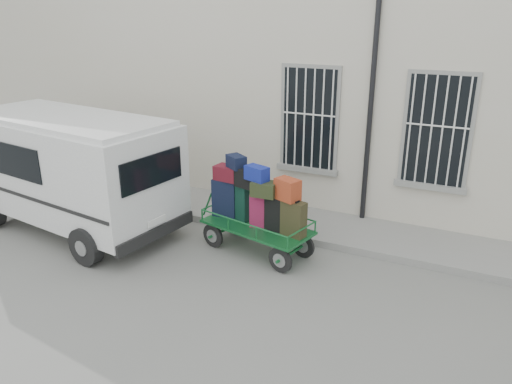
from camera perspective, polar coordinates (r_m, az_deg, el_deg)
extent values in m
plane|color=slate|center=(9.27, 1.55, -9.10)|extent=(80.00, 80.00, 0.00)
cube|color=beige|center=(13.39, 11.72, 13.15)|extent=(24.00, 5.00, 6.00)
cylinder|color=black|center=(10.72, 13.04, 10.33)|extent=(0.11, 0.11, 5.60)
cube|color=black|center=(11.24, 6.14, 8.31)|extent=(1.20, 0.08, 2.20)
cube|color=gray|center=(11.52, 5.89, 2.64)|extent=(1.45, 0.22, 0.12)
cube|color=black|center=(10.66, 19.98, 6.58)|extent=(1.20, 0.08, 2.20)
cube|color=gray|center=(10.95, 19.25, 0.66)|extent=(1.45, 0.22, 0.12)
cube|color=gray|center=(11.07, 6.28, -3.72)|extent=(24.00, 1.70, 0.15)
cylinder|color=black|center=(10.12, -4.94, -4.98)|extent=(0.49, 0.17, 0.49)
cylinder|color=gray|center=(10.12, -4.94, -4.98)|extent=(0.28, 0.15, 0.27)
cylinder|color=black|center=(10.63, -2.17, -3.66)|extent=(0.49, 0.17, 0.49)
cylinder|color=gray|center=(10.63, -2.17, -3.66)|extent=(0.28, 0.15, 0.27)
cylinder|color=black|center=(9.16, 2.79, -7.76)|extent=(0.49, 0.17, 0.49)
cylinder|color=gray|center=(9.16, 2.79, -7.76)|extent=(0.28, 0.15, 0.27)
cylinder|color=black|center=(9.71, 5.40, -6.12)|extent=(0.49, 0.17, 0.49)
cylinder|color=gray|center=(9.71, 5.40, -6.12)|extent=(0.28, 0.15, 0.27)
cube|color=#16642E|center=(9.75, 0.12, -3.99)|extent=(2.33, 1.44, 0.05)
cylinder|color=#16642E|center=(10.51, -5.57, -1.40)|extent=(0.29, 0.10, 0.55)
cube|color=black|center=(10.10, -3.49, -0.64)|extent=(0.52, 0.31, 0.77)
cube|color=black|center=(9.97, -3.54, 1.52)|extent=(0.23, 0.18, 0.03)
cube|color=black|center=(9.91, -1.63, -1.16)|extent=(0.45, 0.34, 0.73)
cube|color=black|center=(9.78, -1.65, 0.92)|extent=(0.18, 0.14, 0.03)
cube|color=maroon|center=(9.56, 0.51, -2.15)|extent=(0.40, 0.23, 0.67)
cube|color=black|center=(9.44, 0.51, -0.19)|extent=(0.17, 0.13, 0.03)
cube|color=black|center=(9.43, 2.32, -2.47)|extent=(0.41, 0.25, 0.68)
cube|color=black|center=(9.30, 2.35, -0.44)|extent=(0.18, 0.14, 0.03)
cube|color=#2C2E17|center=(9.22, 4.31, -3.06)|extent=(0.50, 0.33, 0.68)
cube|color=black|center=(9.09, 4.37, -1.01)|extent=(0.20, 0.15, 0.03)
cube|color=#4E0F14|center=(9.91, -3.26, 2.19)|extent=(0.53, 0.38, 0.29)
cube|color=black|center=(9.59, -0.92, 1.61)|extent=(0.56, 0.40, 0.37)
cube|color=black|center=(9.30, 0.99, 0.36)|extent=(0.49, 0.36, 0.27)
cube|color=maroon|center=(9.12, 3.63, 0.30)|extent=(0.52, 0.43, 0.40)
cube|color=black|center=(9.70, -2.28, 3.48)|extent=(0.48, 0.44, 0.25)
cube|color=navy|center=(9.31, 0.10, 2.16)|extent=(0.50, 0.37, 0.27)
cube|color=silver|center=(11.30, -20.44, 2.77)|extent=(5.06, 2.71, 1.97)
cube|color=silver|center=(11.06, -21.08, 7.86)|extent=(4.82, 2.52, 0.11)
cube|color=black|center=(13.17, -26.90, 5.92)|extent=(0.44, 1.82, 0.83)
cube|color=black|center=(11.22, -26.91, 3.47)|extent=(2.39, 0.37, 0.68)
cube|color=black|center=(9.41, -11.81, 2.40)|extent=(0.25, 1.53, 0.60)
cube|color=black|center=(9.86, -11.34, -4.58)|extent=(0.38, 2.02, 0.24)
cube|color=white|center=(9.73, -11.25, -3.29)|extent=(0.09, 0.46, 0.13)
cylinder|color=black|center=(13.40, -20.56, 0.71)|extent=(0.77, 0.34, 0.75)
cylinder|color=black|center=(9.89, -18.83, -5.87)|extent=(0.77, 0.34, 0.75)
cylinder|color=black|center=(11.09, -10.71, -2.26)|extent=(0.77, 0.34, 0.75)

